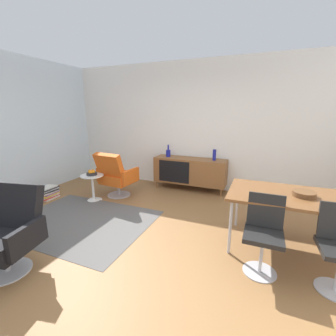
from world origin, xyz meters
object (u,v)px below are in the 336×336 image
sideboard (190,171)px  side_table_round (93,185)px  wooden_bowl_on_table (304,194)px  dining_table (297,199)px  vase_sculptural_dark (214,155)px  dining_chair_front_left (264,231)px  lounge_chair_red (116,175)px  vase_cobalt (168,153)px  magazine_stack (47,193)px  armchair_black_shell (6,231)px  fruit_bowl (92,173)px

sideboard → side_table_round: 2.08m
side_table_round → wooden_bowl_on_table: bearing=-6.0°
dining_table → side_table_round: 3.51m
sideboard → vase_sculptural_dark: size_ratio=6.96×
dining_chair_front_left → lounge_chair_red: lounge_chair_red is taller
wooden_bowl_on_table → sideboard: bearing=138.7°
vase_sculptural_dark → sideboard: bearing=-179.8°
vase_cobalt → dining_chair_front_left: (2.07, -2.28, -0.34)m
vase_sculptural_dark → lounge_chair_red: size_ratio=0.24×
vase_sculptural_dark → magazine_stack: bearing=-151.7°
wooden_bowl_on_table → armchair_black_shell: armchair_black_shell is taller
wooden_bowl_on_table → lounge_chair_red: 3.34m
sideboard → wooden_bowl_on_table: wooden_bowl_on_table is taller
wooden_bowl_on_table → side_table_round: size_ratio=0.50×
dining_table → lounge_chair_red: 3.26m
dining_table → dining_chair_front_left: dining_chair_front_left is taller
dining_table → magazine_stack: size_ratio=3.89×
sideboard → side_table_round: bearing=-139.5°
magazine_stack → fruit_bowl: bearing=16.9°
vase_sculptural_dark → side_table_round: (-2.11, -1.35, -0.51)m
lounge_chair_red → fruit_bowl: bearing=-130.3°
fruit_bowl → dining_table: bearing=-6.1°
lounge_chair_red → armchair_black_shell: size_ratio=1.00×
armchair_black_shell → magazine_stack: bearing=130.5°
wooden_bowl_on_table → dining_table: bearing=179.0°
lounge_chair_red → dining_table: bearing=-12.9°
vase_cobalt → dining_chair_front_left: size_ratio=0.32×
sideboard → dining_chair_front_left: size_ratio=1.87×
fruit_bowl → magazine_stack: bearing=-163.1°
wooden_bowl_on_table → lounge_chair_red: lounge_chair_red is taller
side_table_round → magazine_stack: (-0.93, -0.28, -0.20)m
dining_chair_front_left → side_table_round: dining_chair_front_left is taller
wooden_bowl_on_table → side_table_round: bearing=174.0°
dining_chair_front_left → armchair_black_shell: 2.81m
wooden_bowl_on_table → magazine_stack: (-4.48, 0.09, -0.65)m
vase_sculptural_dark → lounge_chair_red: bearing=-151.1°
vase_cobalt → wooden_bowl_on_table: bearing=-34.8°
dining_chair_front_left → magazine_stack: size_ratio=2.08×
vase_cobalt → magazine_stack: (-1.99, -1.64, -0.69)m
vase_sculptural_dark → wooden_bowl_on_table: bearing=-50.3°
side_table_round → sideboard: bearing=40.5°
magazine_stack → armchair_black_shell: bearing=-49.5°
dining_chair_front_left → side_table_round: bearing=163.4°
armchair_black_shell → sideboard: bearing=72.5°
vase_sculptural_dark → fruit_bowl: vase_sculptural_dark is taller
sideboard → magazine_stack: 3.01m
dining_chair_front_left → magazine_stack: dining_chair_front_left is taller
dining_table → side_table_round: dining_table is taller
side_table_round → lounge_chair_red: bearing=49.6°
vase_cobalt → lounge_chair_red: vase_cobalt is taller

